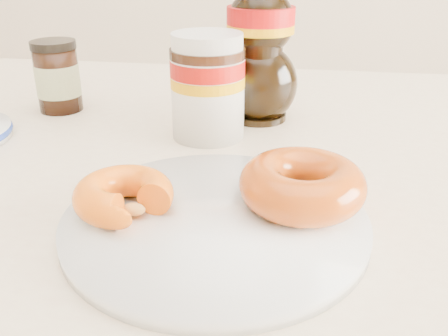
# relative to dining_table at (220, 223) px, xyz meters

# --- Properties ---
(dining_table) EXTENTS (1.40, 0.90, 0.75)m
(dining_table) POSITION_rel_dining_table_xyz_m (0.00, 0.00, 0.00)
(dining_table) COLOR beige
(dining_table) RESTS_ON ground
(plate) EXTENTS (0.26, 0.26, 0.01)m
(plate) POSITION_rel_dining_table_xyz_m (0.02, -0.14, 0.09)
(plate) COLOR white
(plate) RESTS_ON dining_table
(donut_bitten) EXTENTS (0.09, 0.09, 0.03)m
(donut_bitten) POSITION_rel_dining_table_xyz_m (-0.06, -0.15, 0.11)
(donut_bitten) COLOR orange
(donut_bitten) RESTS_ON plate
(donut_whole) EXTENTS (0.14, 0.14, 0.04)m
(donut_whole) POSITION_rel_dining_table_xyz_m (0.09, -0.11, 0.12)
(donut_whole) COLOR #9D360A
(donut_whole) RESTS_ON plate
(nutella_jar) EXTENTS (0.09, 0.09, 0.13)m
(nutella_jar) POSITION_rel_dining_table_xyz_m (-0.03, 0.07, 0.15)
(nutella_jar) COLOR white
(nutella_jar) RESTS_ON dining_table
(syrup_bottle) EXTENTS (0.13, 0.12, 0.20)m
(syrup_bottle) POSITION_rel_dining_table_xyz_m (0.03, 0.15, 0.19)
(syrup_bottle) COLOR black
(syrup_bottle) RESTS_ON dining_table
(dark_jar) EXTENTS (0.06, 0.06, 0.10)m
(dark_jar) POSITION_rel_dining_table_xyz_m (-0.26, 0.14, 0.13)
(dark_jar) COLOR black
(dark_jar) RESTS_ON dining_table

